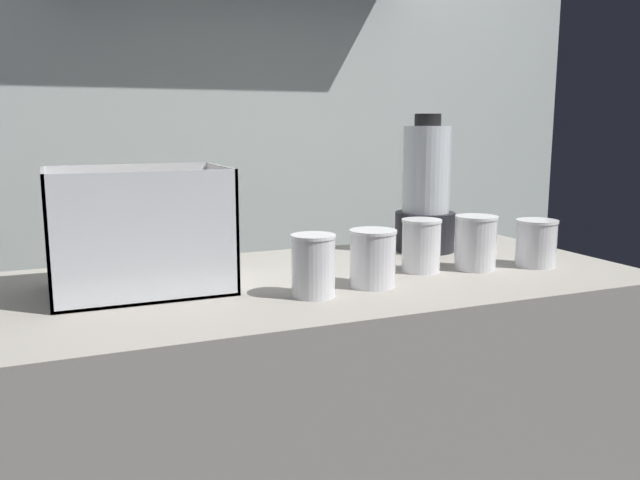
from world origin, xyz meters
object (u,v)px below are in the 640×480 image
object	(u,v)px
juice_cup_beet_far_left	(313,268)
juice_cup_carrot_middle	(421,249)
carrot_display_bin	(140,253)
juice_cup_carrot_left	(373,262)
juice_cup_orange_far_right	(536,245)
blender_pitcher	(426,195)
juice_cup_orange_right	(476,246)

from	to	relation	value
juice_cup_beet_far_left	juice_cup_carrot_middle	world-z (taller)	juice_cup_beet_far_left
carrot_display_bin	juice_cup_carrot_left	size ratio (longest dim) A/B	2.92
juice_cup_carrot_left	juice_cup_beet_far_left	bearing A→B (deg)	-169.54
juice_cup_carrot_middle	juice_cup_orange_far_right	world-z (taller)	juice_cup_carrot_middle
blender_pitcher	carrot_display_bin	bearing A→B (deg)	-169.51
blender_pitcher	juice_cup_carrot_middle	world-z (taller)	blender_pitcher
blender_pitcher	juice_cup_orange_far_right	xyz separation A→B (m)	(0.14, -0.26, -0.10)
juice_cup_carrot_middle	juice_cup_carrot_left	bearing A→B (deg)	-154.13
blender_pitcher	juice_cup_carrot_middle	xyz separation A→B (m)	(-0.14, -0.21, -0.09)
blender_pitcher	juice_cup_carrot_left	bearing A→B (deg)	-136.48
juice_cup_beet_far_left	juice_cup_carrot_left	world-z (taller)	juice_cup_beet_far_left
carrot_display_bin	juice_cup_beet_far_left	xyz separation A→B (m)	(0.29, -0.17, -0.02)
juice_cup_beet_far_left	juice_cup_carrot_middle	size ratio (longest dim) A/B	1.02
blender_pitcher	juice_cup_carrot_left	xyz separation A→B (m)	(-0.30, -0.28, -0.09)
juice_cup_carrot_left	juice_cup_orange_far_right	bearing A→B (deg)	3.01
carrot_display_bin	blender_pitcher	bearing A→B (deg)	10.49
juice_cup_carrot_middle	juice_cup_orange_far_right	bearing A→B (deg)	-11.46
juice_cup_carrot_left	juice_cup_orange_right	xyz separation A→B (m)	(0.29, 0.05, 0.00)
carrot_display_bin	blender_pitcher	xyz separation A→B (m)	(0.73, 0.14, 0.07)
juice_cup_carrot_left	juice_cup_orange_right	world-z (taller)	juice_cup_orange_right
blender_pitcher	juice_cup_orange_far_right	bearing A→B (deg)	-62.53
juice_cup_orange_right	carrot_display_bin	bearing A→B (deg)	172.27
juice_cup_orange_far_right	blender_pitcher	bearing A→B (deg)	117.47
juice_cup_carrot_middle	carrot_display_bin	bearing A→B (deg)	173.32
blender_pitcher	juice_cup_carrot_middle	distance (m)	0.26
juice_cup_beet_far_left	juice_cup_orange_far_right	bearing A→B (deg)	4.84
juice_cup_carrot_middle	juice_cup_orange_far_right	xyz separation A→B (m)	(0.27, -0.06, -0.00)
juice_cup_beet_far_left	juice_cup_carrot_left	distance (m)	0.14
juice_cup_carrot_left	juice_cup_orange_far_right	world-z (taller)	juice_cup_carrot_left
juice_cup_beet_far_left	juice_cup_orange_right	xyz separation A→B (m)	(0.43, 0.08, -0.00)
blender_pitcher	juice_cup_orange_right	xyz separation A→B (m)	(-0.01, -0.23, -0.09)
carrot_display_bin	juice_cup_carrot_left	distance (m)	0.46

